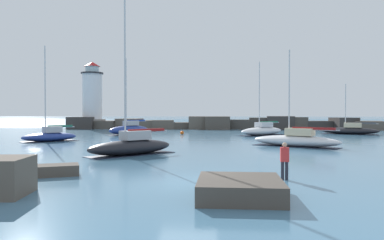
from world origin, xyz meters
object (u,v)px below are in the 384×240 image
sailboat_moored_5 (132,146)px  mooring_buoy_orange_near (182,133)px  sailboat_moored_2 (296,140)px  sailboat_moored_6 (129,129)px  person_on_rocks (285,159)px  sailboat_moored_0 (262,130)px  sailboat_moored_4 (350,130)px  sailboat_moored_1 (50,136)px  lighthouse (92,100)px

sailboat_moored_5 → mooring_buoy_orange_near: size_ratio=15.41×
sailboat_moored_2 → sailboat_moored_6: size_ratio=0.83×
sailboat_moored_5 → person_on_rocks: bearing=-45.7°
sailboat_moored_0 → sailboat_moored_4: (12.37, 3.07, -0.08)m
sailboat_moored_1 → sailboat_moored_5: sailboat_moored_5 is taller
sailboat_moored_4 → sailboat_moored_6: sailboat_moored_6 is taller
sailboat_moored_6 → mooring_buoy_orange_near: size_ratio=14.70×
mooring_buoy_orange_near → person_on_rocks: person_on_rocks is taller
lighthouse → sailboat_moored_4: (42.09, -15.97, -4.86)m
sailboat_moored_2 → person_on_rocks: sailboat_moored_2 is taller
lighthouse → sailboat_moored_6: bearing=-58.2°
sailboat_moored_0 → sailboat_moored_4: bearing=13.9°
sailboat_moored_6 → mooring_buoy_orange_near: bearing=4.0°
sailboat_moored_1 → sailboat_moored_5: 16.23m
sailboat_moored_1 → mooring_buoy_orange_near: size_ratio=14.03×
sailboat_moored_4 → person_on_rocks: bearing=-112.5°
mooring_buoy_orange_near → sailboat_moored_4: bearing=6.1°
sailboat_moored_0 → sailboat_moored_6: (-17.95, 0.09, 0.09)m
sailboat_moored_1 → mooring_buoy_orange_near: 18.12m
sailboat_moored_2 → lighthouse: bearing=130.7°
sailboat_moored_2 → person_on_rocks: bearing=-102.9°
mooring_buoy_orange_near → person_on_rocks: size_ratio=0.42×
lighthouse → sailboat_moored_6: size_ratio=1.22×
sailboat_moored_4 → sailboat_moored_2: bearing=-119.7°
sailboat_moored_1 → sailboat_moored_6: size_ratio=0.95×
sailboat_moored_1 → person_on_rocks: bearing=-45.5°
lighthouse → sailboat_moored_5: lighthouse is taller
sailboat_moored_2 → sailboat_moored_6: 25.39m
sailboat_moored_5 → sailboat_moored_6: bearing=104.2°
sailboat_moored_6 → mooring_buoy_orange_near: 7.23m
sailboat_moored_4 → sailboat_moored_0: bearing=-166.1°
sailboat_moored_6 → person_on_rocks: 36.80m
sailboat_moored_1 → mooring_buoy_orange_near: bearing=46.6°
sailboat_moored_2 → sailboat_moored_6: bearing=138.5°
sailboat_moored_5 → sailboat_moored_6: (-6.14, 24.19, 0.09)m
sailboat_moored_1 → sailboat_moored_4: sailboat_moored_1 is taller
sailboat_moored_2 → sailboat_moored_6: sailboat_moored_6 is taller
lighthouse → sailboat_moored_2: size_ratio=1.48×
person_on_rocks → sailboat_moored_5: bearing=134.3°
lighthouse → sailboat_moored_6: lighthouse is taller
mooring_buoy_orange_near → sailboat_moored_2: bearing=-55.7°
sailboat_moored_0 → sailboat_moored_4: size_ratio=1.23×
sailboat_moored_0 → lighthouse: bearing=147.3°
sailboat_moored_5 → person_on_rocks: 13.00m
sailboat_moored_6 → sailboat_moored_4: bearing=5.6°
sailboat_moored_0 → sailboat_moored_2: 16.75m
sailboat_moored_4 → sailboat_moored_5: bearing=-131.7°
sailboat_moored_1 → sailboat_moored_4: size_ratio=1.26×
sailboat_moored_1 → sailboat_moored_5: bearing=-45.4°
sailboat_moored_6 → sailboat_moored_0: bearing=-0.3°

